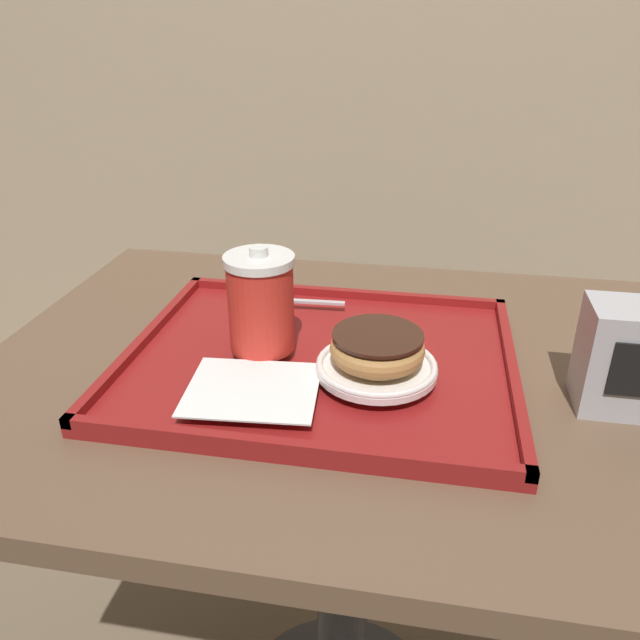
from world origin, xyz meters
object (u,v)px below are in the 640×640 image
donut_chocolate_glazed (377,347)px  spoon (265,298)px  coffee_cup_front (261,302)px  napkin_dispenser (631,358)px

donut_chocolate_glazed → spoon: 0.25m
coffee_cup_front → napkin_dispenser: coffee_cup_front is taller
coffee_cup_front → spoon: coffee_cup_front is taller
napkin_dispenser → donut_chocolate_glazed: bearing=-176.7°
donut_chocolate_glazed → spoon: bearing=136.4°
donut_chocolate_glazed → napkin_dispenser: bearing=3.3°
donut_chocolate_glazed → coffee_cup_front: bearing=166.4°
spoon → coffee_cup_front: bearing=101.0°
spoon → napkin_dispenser: size_ratio=1.30×
spoon → napkin_dispenser: (0.45, -0.15, 0.03)m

